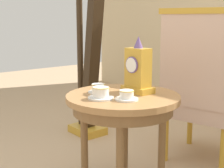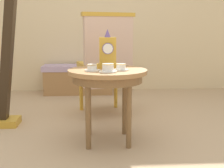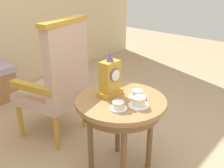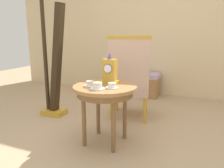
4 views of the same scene
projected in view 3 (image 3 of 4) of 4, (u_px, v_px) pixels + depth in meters
The scene contains 6 objects.
side_table at pixel (121, 109), 1.94m from camera, with size 0.67×0.67×0.63m.
teacup_left at pixel (118, 106), 1.76m from camera, with size 0.12×0.12×0.06m.
teacup_right at pixel (139, 102), 1.79m from camera, with size 0.14×0.14×0.07m.
teacup_center at pixel (137, 94), 1.93m from camera, with size 0.13×0.13×0.06m.
mantel_clock at pixel (110, 78), 1.92m from camera, with size 0.19×0.11×0.34m.
armchair at pixel (58, 79), 2.39m from camera, with size 0.65×0.64×1.14m.
Camera 3 is at (-1.26, -1.12, 1.48)m, focal length 41.86 mm.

